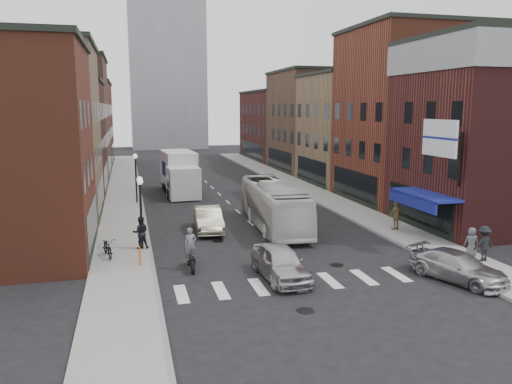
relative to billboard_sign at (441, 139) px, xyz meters
The scene contains 32 objects.
ground 10.56m from the billboard_sign, behind, with size 160.00×160.00×0.00m, color black.
sidewalk_left 28.12m from the billboard_sign, 128.47° to the left, with size 3.00×74.00×0.15m, color gray.
sidewalk_right 22.34m from the billboard_sign, 90.23° to the left, with size 3.00×74.00×0.15m, color gray.
curb_left 27.25m from the billboard_sign, 125.94° to the left, with size 0.20×74.00×0.16m, color gray.
curb_right 22.41m from the billboard_sign, 94.22° to the left, with size 0.20×74.00×0.16m, color gray.
crosswalk_stripes 11.12m from the billboard_sign, 157.82° to the right, with size 12.00×2.20×0.01m, color silver.
bldg_left_mid_a 27.17m from the billboard_sign, 150.21° to the left, with size 10.30×10.20×12.30m.
bldg_left_mid_b 33.30m from the billboard_sign, 135.10° to the left, with size 10.30×10.20×10.30m.
bldg_left_far_a 41.79m from the billboard_sign, 124.35° to the left, with size 10.30×12.20×13.30m.
bldg_left_far_b 53.93m from the billboard_sign, 115.93° to the left, with size 10.30×16.20×11.30m.
bldg_right_corner 7.55m from the billboard_sign, 31.97° to the left, with size 10.30×9.20×12.30m.
bldg_right_mid_a 14.98m from the billboard_sign, 64.61° to the left, with size 10.30×10.20×14.30m.
bldg_right_mid_b 24.36m from the billboard_sign, 74.75° to the left, with size 10.30×10.20×11.30m.
bldg_right_far_a 35.09m from the billboard_sign, 79.48° to the left, with size 10.30×12.20×12.30m.
bldg_right_far_b 48.93m from the billboard_sign, 82.47° to the left, with size 10.30×16.20×10.30m.
awning_blue 4.05m from the billboard_sign, 80.39° to the left, with size 1.80×5.00×0.78m.
billboard_sign is the anchor object (origin of this frame).
distant_tower 80.22m from the billboard_sign, 96.32° to the left, with size 14.00×14.00×50.00m, color #9399A0.
streetlamp_near 16.68m from the billboard_sign, 167.65° to the left, with size 0.32×1.22×4.11m.
streetlamp_far 23.92m from the billboard_sign, 132.41° to the left, with size 0.32×1.22×4.11m.
bike_rack 17.14m from the billboard_sign, behind, with size 0.08×0.68×0.80m.
box_truck 25.07m from the billboard_sign, 119.14° to the left, with size 3.06×8.92×3.82m.
motorcycle_rider 14.72m from the billboard_sign, behind, with size 0.60×2.06×2.10m.
transit_bus 11.21m from the billboard_sign, 136.36° to the left, with size 2.53×10.83×3.02m, color silver.
sedan_left_near 11.58m from the billboard_sign, 164.91° to the right, with size 1.84×4.57×1.56m, color #B3B3B8.
sedan_left_far 14.72m from the billboard_sign, 148.98° to the left, with size 1.63×4.69×1.54m, color #B0AA8F.
curb_car 7.70m from the billboard_sign, 113.45° to the right, with size 1.87×4.60×1.33m, color #ADAEB2.
parked_bicycle 18.75m from the billboard_sign, behind, with size 0.68×1.95×1.03m, color black.
ped_left_solo 17.21m from the billboard_sign, 167.42° to the left, with size 0.87×0.50×1.79m, color black.
ped_right_a 5.98m from the billboard_sign, 76.99° to the right, with size 1.17×0.58×1.81m, color black.
ped_right_b 6.37m from the billboard_sign, 93.07° to the left, with size 1.09×0.54×1.85m, color olive.
ped_right_c 5.71m from the billboard_sign, 73.25° to the right, with size 0.75×0.49×1.53m, color #56595E.
Camera 1 is at (-7.96, -23.35, 7.85)m, focal length 35.00 mm.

